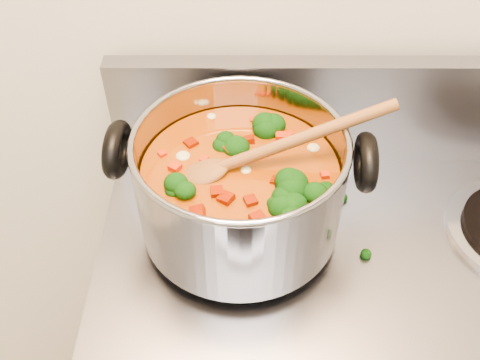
% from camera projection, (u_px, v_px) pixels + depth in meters
% --- Properties ---
extents(stockpot, '(0.31, 0.25, 0.15)m').
position_uv_depth(stockpot, '(240.00, 185.00, 0.64)').
color(stockpot, '#94939A').
rests_on(stockpot, electric_range).
extents(wooden_spoon, '(0.26, 0.08, 0.09)m').
position_uv_depth(wooden_spoon, '(251.00, 156.00, 0.61)').
color(wooden_spoon, brown).
rests_on(wooden_spoon, stockpot).
extents(cooktop_crumbs, '(0.37, 0.24, 0.01)m').
position_uv_depth(cooktop_crumbs, '(175.00, 233.00, 0.69)').
color(cooktop_crumbs, black).
rests_on(cooktop_crumbs, electric_range).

